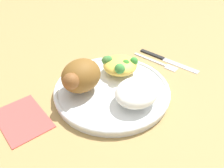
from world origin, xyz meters
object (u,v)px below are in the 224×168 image
roasted_chicken (80,76)px  mac_cheese_with_broccoli (119,65)px  fork (158,62)px  knife (163,58)px  plate (112,90)px  napkin (22,119)px  rice_pile (138,91)px

roasted_chicken → mac_cheese_with_broccoli: 0.12m
fork → knife: knife is taller
plate → napkin: bearing=-27.3°
mac_cheese_with_broccoli → napkin: 0.27m
roasted_chicken → fork: (-0.24, 0.07, -0.06)m
plate → knife: size_ratio=1.49×
plate → mac_cheese_with_broccoli: bearing=-157.2°
fork → knife: 0.03m
plate → napkin: size_ratio=2.15×
roasted_chicken → knife: (-0.27, 0.07, -0.06)m
plate → rice_pile: size_ratio=2.62×
knife → fork: bearing=-5.8°
rice_pile → fork: 0.20m
plate → mac_cheese_with_broccoli: mac_cheese_with_broccoli is taller
roasted_chicken → napkin: roasted_chicken is taller
knife → napkin: bearing=-16.0°
fork → napkin: bearing=-16.7°
napkin → mac_cheese_with_broccoli: bearing=164.4°
napkin → knife: bearing=164.0°
mac_cheese_with_broccoli → knife: 0.17m
rice_pile → napkin: bearing=-41.1°
knife → roasted_chicken: bearing=-14.9°
mac_cheese_with_broccoli → knife: (-0.16, 0.05, -0.04)m
mac_cheese_with_broccoli → napkin: bearing=-15.6°
mac_cheese_with_broccoli → roasted_chicken: bearing=-12.5°
mac_cheese_with_broccoli → knife: size_ratio=0.47×
rice_pile → knife: (-0.22, -0.05, -0.04)m
roasted_chicken → mac_cheese_with_broccoli: (-0.12, 0.03, -0.02)m
fork → napkin: fork is taller
plate → knife: bearing=175.0°
napkin → plate: bearing=152.7°
knife → plate: bearing=-5.0°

